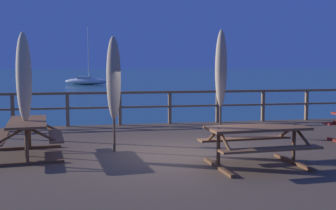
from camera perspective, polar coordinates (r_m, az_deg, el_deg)
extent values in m
plane|color=#2D5B6B|center=(9.38, 0.85, -10.84)|extent=(600.00, 600.00, 0.00)
cube|color=brown|center=(9.29, 0.85, -8.75)|extent=(15.11, 9.42, 0.71)
cube|color=brown|center=(13.53, -3.17, 1.74)|extent=(14.81, 0.09, 0.08)
cube|color=brown|center=(13.57, -3.16, -0.25)|extent=(14.81, 0.07, 0.06)
cube|color=brown|center=(13.62, -20.56, -0.79)|extent=(0.10, 0.10, 1.05)
cube|color=brown|center=(13.45, -13.63, -0.67)|extent=(0.10, 0.10, 1.05)
cube|color=brown|center=(13.48, -6.62, -0.54)|extent=(0.10, 0.10, 1.05)
cube|color=brown|center=(13.71, 0.25, -0.40)|extent=(0.10, 0.10, 1.05)
cube|color=brown|center=(14.13, 6.81, -0.26)|extent=(0.10, 0.10, 1.05)
cube|color=brown|center=(14.72, 12.91, -0.14)|extent=(0.10, 0.10, 1.05)
cube|color=brown|center=(15.46, 18.49, -0.02)|extent=(0.10, 0.10, 1.05)
cube|color=brown|center=(9.26, -18.72, -2.20)|extent=(0.95, 2.03, 0.05)
cube|color=brown|center=(9.30, -15.21, -3.94)|extent=(0.47, 1.99, 0.04)
cube|color=brown|center=(9.34, -22.11, -4.11)|extent=(0.47, 1.99, 0.04)
cube|color=brown|center=(8.59, -18.76, -7.60)|extent=(1.40, 0.22, 0.06)
cylinder|color=brown|center=(8.52, -18.83, -5.37)|extent=(0.07, 0.07, 0.74)
cylinder|color=brown|center=(8.48, -16.98, -3.86)|extent=(0.63, 0.12, 0.37)
cylinder|color=brown|center=(8.50, -20.76, -3.96)|extent=(0.63, 0.12, 0.37)
cube|color=brown|center=(10.16, -18.45, -5.58)|extent=(1.40, 0.22, 0.06)
cylinder|color=brown|center=(10.11, -18.51, -3.69)|extent=(0.07, 0.07, 0.74)
cylinder|color=brown|center=(10.07, -16.95, -2.41)|extent=(0.63, 0.12, 0.37)
cylinder|color=brown|center=(10.09, -20.13, -2.49)|extent=(0.63, 0.12, 0.37)
cube|color=brown|center=(8.10, 12.18, -3.10)|extent=(1.98, 0.87, 0.05)
cube|color=brown|center=(7.66, 14.02, -5.91)|extent=(1.95, 0.39, 0.04)
cube|color=brown|center=(8.64, 10.48, -4.55)|extent=(1.95, 0.39, 0.04)
cube|color=brown|center=(7.92, 6.91, -8.45)|extent=(0.16, 1.40, 0.06)
cylinder|color=brown|center=(7.84, 6.94, -6.04)|extent=(0.07, 0.07, 0.74)
cylinder|color=brown|center=(7.55, 7.73, -4.81)|extent=(0.09, 0.63, 0.37)
cylinder|color=brown|center=(8.06, 6.23, -4.13)|extent=(0.09, 0.63, 0.37)
cube|color=brown|center=(8.60, 16.83, -7.52)|extent=(0.16, 1.40, 0.06)
cylinder|color=brown|center=(8.54, 16.90, -5.30)|extent=(0.07, 0.07, 0.74)
cylinder|color=brown|center=(8.26, 17.95, -4.13)|extent=(0.09, 0.63, 0.37)
cylinder|color=brown|center=(8.73, 15.98, -3.56)|extent=(0.09, 0.63, 0.37)
cylinder|color=#4C3828|center=(9.22, -19.10, 0.89)|extent=(0.06, 0.06, 2.48)
ellipsoid|color=#CCB793|center=(9.20, -19.19, 3.62)|extent=(0.32, 0.32, 1.89)
cylinder|color=#7A6E58|center=(9.20, -19.16, 2.74)|extent=(0.21, 0.21, 0.05)
cone|color=#4C3828|center=(9.22, -19.36, 9.05)|extent=(0.10, 0.10, 0.14)
cylinder|color=#4C3828|center=(11.34, 7.26, 2.58)|extent=(0.06, 0.06, 2.73)
ellipsoid|color=tan|center=(11.33, 7.29, 5.02)|extent=(0.32, 0.32, 2.07)
cylinder|color=#71614F|center=(11.33, 7.28, 4.23)|extent=(0.21, 0.21, 0.05)
cone|color=#4C3828|center=(11.36, 7.35, 9.82)|extent=(0.10, 0.10, 0.14)
cylinder|color=#4C3828|center=(9.28, -7.45, 1.02)|extent=(0.06, 0.06, 2.43)
ellipsoid|color=tan|center=(9.26, -7.48, 3.68)|extent=(0.32, 0.32, 1.85)
cylinder|color=#685B4C|center=(9.26, -7.47, 2.83)|extent=(0.21, 0.21, 0.05)
cone|color=#4C3828|center=(9.27, -7.55, 8.98)|extent=(0.10, 0.10, 0.14)
ellipsoid|color=white|center=(57.36, -11.10, 3.20)|extent=(6.23, 3.34, 0.90)
cube|color=silver|center=(57.43, -11.40, 3.69)|extent=(2.04, 1.57, 0.36)
cylinder|color=silver|center=(57.25, -10.88, 6.98)|extent=(0.10, 0.10, 7.00)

